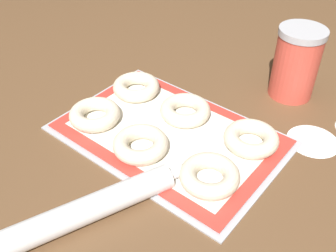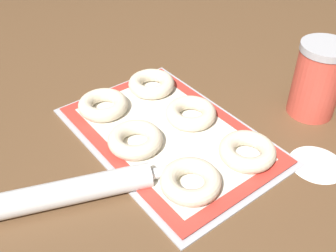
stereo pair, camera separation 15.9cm
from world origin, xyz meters
name	(u,v)px [view 2 (the right image)]	position (x,y,z in m)	size (l,w,h in m)	color
ground_plane	(172,135)	(0.00, 0.00, 0.00)	(2.80, 2.80, 0.00)	brown
baking_tray	(168,134)	(0.00, -0.01, 0.00)	(0.50, 0.34, 0.01)	#B2B5BA
baking_mat	(168,132)	(0.00, -0.01, 0.01)	(0.48, 0.31, 0.00)	red
bagel_front_left	(103,105)	(-0.16, -0.08, 0.03)	(0.12, 0.12, 0.03)	beige
bagel_front_center	(135,140)	(-0.01, -0.09, 0.03)	(0.12, 0.12, 0.03)	beige
bagel_front_right	(191,181)	(0.16, -0.08, 0.03)	(0.12, 0.12, 0.03)	beige
bagel_back_left	(151,84)	(-0.17, 0.06, 0.03)	(0.12, 0.12, 0.03)	beige
bagel_back_center	(191,113)	(-0.01, 0.06, 0.03)	(0.12, 0.12, 0.03)	beige
bagel_back_right	(247,151)	(0.16, 0.07, 0.03)	(0.12, 0.12, 0.03)	beige
flour_canister	(318,80)	(0.14, 0.33, 0.09)	(0.12, 0.12, 0.18)	#DB4C3D
rolling_pin	(65,193)	(0.03, -0.28, 0.02)	(0.18, 0.41, 0.05)	silver
flour_patch_far	(317,164)	(0.26, 0.18, 0.00)	(0.12, 0.11, 0.00)	white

